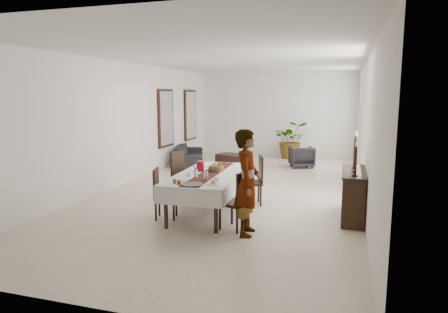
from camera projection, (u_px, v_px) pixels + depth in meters
floor at (236, 188)px, 10.10m from camera, size 6.00×12.00×0.00m
ceiling at (237, 59)px, 9.61m from camera, size 6.00×12.00×0.02m
wall_back at (277, 114)px, 15.52m from camera, size 6.00×0.02×3.20m
wall_front at (86, 167)px, 4.19m from camera, size 6.00×0.02×3.20m
wall_left at (129, 123)px, 10.73m from camera, size 0.02×12.00×3.20m
wall_right at (365, 128)px, 8.98m from camera, size 0.02×12.00×3.20m
dining_table_top at (210, 175)px, 7.99m from camera, size 1.15×2.55×0.05m
table_leg_fl at (166, 208)px, 7.02m from camera, size 0.08×0.08×0.73m
table_leg_fr at (216, 212)px, 6.79m from camera, size 0.08×0.08×0.73m
table_leg_bl at (206, 181)px, 9.30m from camera, size 0.08×0.08×0.73m
table_leg_br at (245, 183)px, 9.07m from camera, size 0.08×0.08×0.73m
tablecloth_top at (210, 173)px, 7.98m from camera, size 1.34×2.74×0.01m
tablecloth_drape_left at (182, 179)px, 8.16m from camera, size 0.12×2.69×0.31m
tablecloth_drape_right at (240, 183)px, 7.85m from camera, size 0.12×2.69×0.31m
tablecloth_drape_near at (187, 197)px, 6.72m from camera, size 1.23×0.06×0.31m
tablecloth_drape_far at (227, 169)px, 9.29m from camera, size 1.23×0.06×0.31m
table_runner at (210, 173)px, 7.98m from camera, size 0.47×2.62×0.00m
red_pitcher at (200, 166)px, 8.18m from camera, size 0.16×0.16×0.21m
pitcher_handle at (196, 166)px, 8.20m from camera, size 0.13×0.03×0.13m
wine_glass_near at (206, 176)px, 7.29m from camera, size 0.07×0.07×0.18m
wine_glass_mid at (196, 174)px, 7.44m from camera, size 0.07×0.07×0.18m
wine_glass_far at (213, 168)px, 8.00m from camera, size 0.07×0.07×0.18m
teacup_right at (217, 179)px, 7.30m from camera, size 0.09×0.09×0.06m
saucer_right at (217, 180)px, 7.30m from camera, size 0.16×0.16×0.01m
teacup_left at (189, 174)px, 7.70m from camera, size 0.09×0.09×0.06m
saucer_left at (189, 176)px, 7.71m from camera, size 0.16×0.16×0.01m
plate_near_right at (214, 184)px, 6.99m from camera, size 0.25×0.25×0.02m
bread_near_right at (214, 182)px, 6.99m from camera, size 0.09×0.09×0.09m
plate_near_left at (182, 180)px, 7.31m from camera, size 0.25×0.25×0.02m
plate_far_left at (203, 167)px, 8.61m from camera, size 0.25×0.25×0.02m
serving_tray at (192, 184)px, 6.93m from camera, size 0.38×0.38×0.02m
jam_jar_a at (179, 182)px, 6.95m from camera, size 0.07×0.07×0.08m
jam_jar_b at (175, 181)px, 7.04m from camera, size 0.07×0.07×0.08m
fruit_basket at (216, 168)px, 8.21m from camera, size 0.31×0.31×0.10m
fruit_red at (218, 165)px, 8.21m from camera, size 0.09×0.09×0.09m
fruit_green at (215, 164)px, 8.24m from camera, size 0.08×0.08×0.08m
fruit_yellow at (216, 165)px, 8.15m from camera, size 0.09×0.09×0.09m
chair_right_near_seat at (234, 203)px, 6.99m from camera, size 0.57×0.57×0.05m
chair_right_near_leg_fl at (237, 221)px, 6.78m from camera, size 0.06×0.06×0.44m
chair_right_near_leg_fr at (249, 216)px, 7.06m from camera, size 0.06×0.06×0.44m
chair_right_near_leg_bl at (220, 217)px, 6.99m from camera, size 0.06×0.06×0.44m
chair_right_near_leg_br at (232, 213)px, 7.28m from camera, size 0.06×0.06×0.44m
chair_right_near_back at (244, 188)px, 6.82m from camera, size 0.19×0.43×0.57m
chair_right_far_seat at (251, 183)px, 8.58m from camera, size 0.57×0.57×0.05m
chair_right_far_leg_fl at (261, 196)px, 8.45m from camera, size 0.06×0.06×0.44m
chair_right_far_leg_fr at (258, 192)px, 8.81m from camera, size 0.06×0.06×0.44m
chair_right_far_leg_bl at (244, 196)px, 8.43m from camera, size 0.06×0.06×0.44m
chair_right_far_leg_br at (242, 192)px, 8.79m from camera, size 0.06×0.06×0.44m
chair_right_far_back at (261, 169)px, 8.55m from camera, size 0.19×0.44×0.57m
chair_left_near_seat at (166, 196)px, 7.60m from camera, size 0.50×0.50×0.05m
chair_left_near_leg_fl at (159, 205)px, 7.81m from camera, size 0.05×0.05×0.41m
chair_left_near_leg_fr at (156, 210)px, 7.48m from camera, size 0.05×0.05×0.41m
chair_left_near_leg_bl at (176, 206)px, 7.80m from camera, size 0.05×0.05×0.41m
chair_left_near_leg_br at (174, 210)px, 7.47m from camera, size 0.05×0.05×0.41m
chair_left_near_back at (156, 182)px, 7.57m from camera, size 0.14×0.41×0.52m
chair_left_far_seat at (186, 180)px, 8.81m from camera, size 0.56×0.56×0.05m
chair_left_far_leg_fl at (184, 188)px, 9.11m from camera, size 0.06×0.06×0.46m
chair_left_far_leg_fr at (174, 192)px, 8.78m from camera, size 0.06×0.06×0.46m
chair_left_far_leg_bl at (198, 190)px, 8.92m from camera, size 0.06×0.06×0.46m
chair_left_far_leg_br at (188, 194)px, 8.59m from camera, size 0.06×0.06×0.46m
chair_left_far_back at (178, 165)px, 8.87m from camera, size 0.14×0.47×0.60m
woman at (247, 183)px, 6.66m from camera, size 0.50×0.70×1.79m
sideboard_body at (353, 195)px, 7.61m from camera, size 0.40×1.49×0.90m
sideboard_top at (354, 172)px, 7.54m from camera, size 0.44×1.55×0.03m
candlestick_near_base at (355, 175)px, 7.02m from camera, size 0.10×0.10×0.03m
candlestick_near_shaft at (355, 161)px, 6.98m from camera, size 0.05×0.05×0.50m
candlestick_near_candle at (356, 144)px, 6.94m from camera, size 0.04×0.04×0.08m
candlestick_mid_base at (354, 171)px, 7.40m from camera, size 0.10×0.10×0.03m
candlestick_mid_shaft at (355, 153)px, 7.34m from camera, size 0.05×0.05×0.65m
candlestick_mid_candle at (356, 134)px, 7.29m from camera, size 0.04×0.04×0.08m
candlestick_far_base at (354, 168)px, 7.77m from camera, size 0.10×0.10×0.03m
candlestick_far_shaft at (355, 153)px, 7.73m from camera, size 0.05×0.05×0.55m
candlestick_far_candle at (356, 137)px, 7.68m from camera, size 0.04×0.04×0.08m
sofa at (190, 155)px, 13.61m from camera, size 1.55×2.36×0.64m
armchair at (302, 157)px, 13.01m from camera, size 0.94×0.95×0.68m
coffee_table at (233, 161)px, 13.03m from camera, size 1.12×0.92×0.43m
potted_plant at (291, 140)px, 14.87m from camera, size 1.46×1.34×1.38m
mirror_frame_near at (166, 118)px, 12.79m from camera, size 0.06×1.05×1.85m
mirror_glass_near at (167, 118)px, 12.78m from camera, size 0.01×0.90×1.70m
mirror_frame_far at (190, 115)px, 14.78m from camera, size 0.06×1.05×1.85m
mirror_glass_far at (191, 115)px, 14.77m from camera, size 0.01×0.90×1.70m
fan_rod at (262, 70)px, 12.46m from camera, size 0.04×0.04×0.20m
fan_hub at (262, 77)px, 12.49m from camera, size 0.16×0.16×0.08m
fan_blade_n at (264, 77)px, 12.82m from camera, size 0.10×0.55×0.01m
fan_blade_s at (260, 76)px, 12.16m from camera, size 0.10×0.55×0.01m
fan_blade_e at (273, 77)px, 12.39m from camera, size 0.55×0.10×0.01m
fan_blade_w at (251, 77)px, 12.59m from camera, size 0.55×0.10×0.01m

